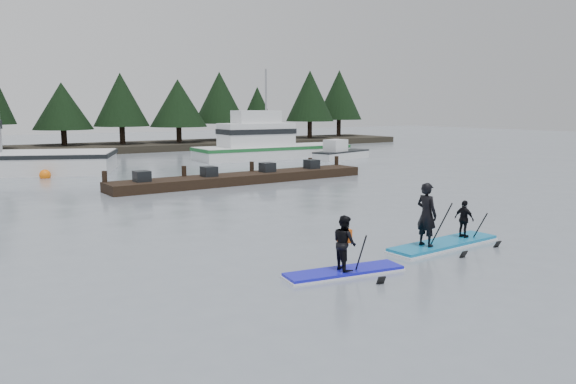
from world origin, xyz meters
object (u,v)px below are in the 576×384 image
fishing_boat_medium (269,151)px  paddleboard_duo (440,227)px  paddleboard_solo (344,253)px  floating_dock (243,178)px

fishing_boat_medium → paddleboard_duo: (-10.45, -26.91, 0.05)m
fishing_boat_medium → paddleboard_solo: (-14.35, -27.49, -0.00)m
fishing_boat_medium → paddleboard_duo: size_ratio=3.23×
fishing_boat_medium → floating_dock: (-8.59, -11.74, -0.28)m
floating_dock → fishing_boat_medium: bearing=51.8°
floating_dock → paddleboard_duo: 15.28m
fishing_boat_medium → floating_dock: size_ratio=0.87×
paddleboard_solo → paddleboard_duo: bearing=16.9°
paddleboard_duo → paddleboard_solo: bearing=-175.4°
floating_dock → paddleboard_solo: 16.76m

